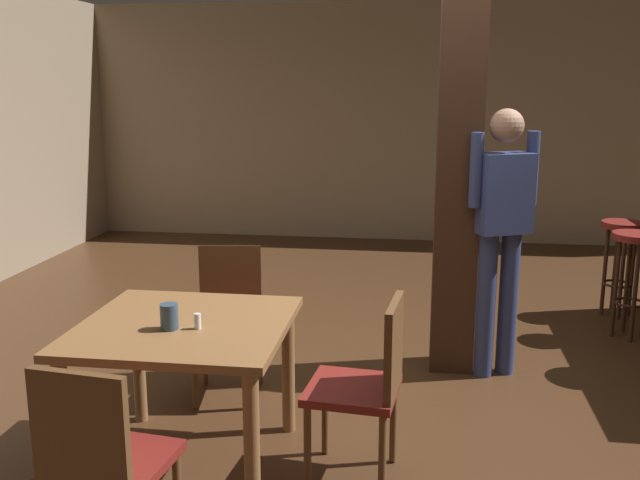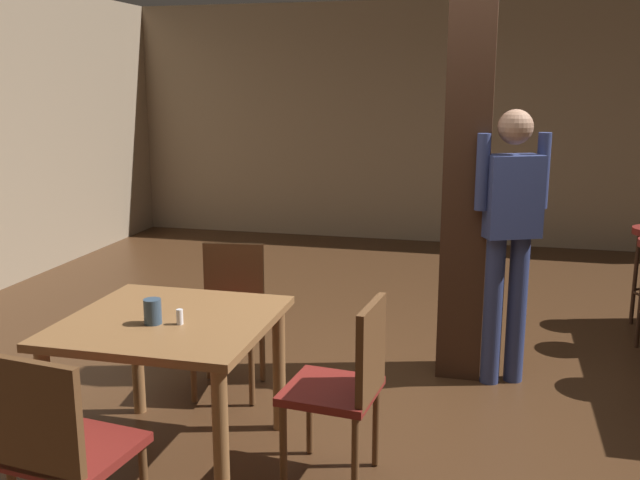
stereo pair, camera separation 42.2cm
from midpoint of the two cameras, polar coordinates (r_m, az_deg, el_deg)
The scene contains 12 objects.
ground_plane at distance 4.48m, azimuth 4.47°, elevation -12.27°, with size 10.80×10.80×0.00m, color #422816.
wall_back at distance 8.58m, azimuth 6.59°, elevation 9.24°, with size 8.00×0.10×2.80m, color gray.
pillar at distance 4.59m, azimuth 8.47°, elevation 6.44°, with size 0.28×0.28×2.80m, color #382114.
dining_table at distance 3.57m, azimuth -14.11°, elevation -8.26°, with size 0.99×0.99×0.75m.
chair_south at distance 2.94m, azimuth -21.27°, elevation -16.14°, with size 0.47×0.47×0.89m.
chair_north at distance 4.40m, azimuth -10.06°, elevation -5.80°, with size 0.48×0.48×0.89m.
chair_east at distance 3.40m, azimuth 0.30°, elevation -11.21°, with size 0.46×0.46×0.89m.
napkin_cup at distance 3.44m, azimuth -15.45°, elevation -5.99°, with size 0.08×0.08×0.12m, color #33475B.
salt_shaker at distance 3.42m, azimuth -13.30°, elevation -6.40°, with size 0.03×0.03×0.07m, color silver.
standing_person at distance 4.56m, azimuth 11.77°, elevation 1.22°, with size 0.46×0.32×1.72m.
bar_stool_mid at distance 5.63m, azimuth 21.88°, elevation -1.60°, with size 0.33×0.33×0.80m.
bar_stool_far at distance 6.16m, azimuth 21.15°, elevation -0.53°, with size 0.33×0.33×0.78m.
Camera 1 is at (0.02, -4.10, 1.87)m, focal length 40.00 mm.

